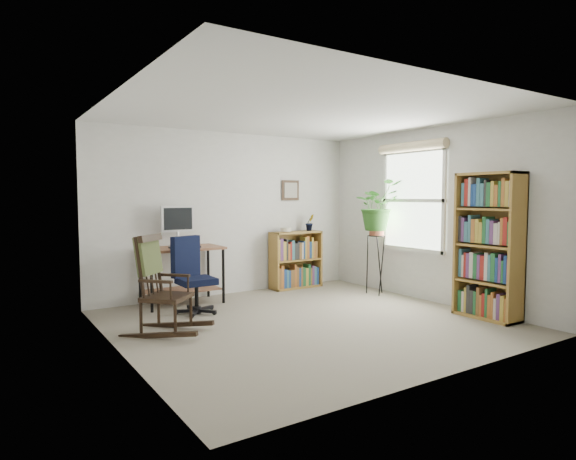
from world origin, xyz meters
TOP-DOWN VIEW (x-y plane):
  - floor at (0.00, 0.00)m, footprint 4.20×4.00m
  - ceiling at (0.00, 0.00)m, footprint 4.20×4.00m
  - wall_back at (0.00, 2.00)m, footprint 4.20×0.00m
  - wall_front at (0.00, -2.00)m, footprint 4.20×0.00m
  - wall_left at (-2.10, 0.00)m, footprint 0.00×4.00m
  - wall_right at (2.10, 0.00)m, footprint 0.00×4.00m
  - window at (2.06, 0.30)m, footprint 0.12×1.20m
  - desk at (-0.87, 1.70)m, footprint 1.07×0.59m
  - monitor at (-0.87, 1.84)m, footprint 0.46×0.16m
  - keyboard at (-0.87, 1.58)m, footprint 0.40×0.15m
  - office_chair at (-0.91, 1.09)m, footprint 0.68×0.68m
  - rocking_chair at (-1.51, 0.44)m, footprint 1.04×1.05m
  - low_bookshelf at (1.07, 1.82)m, footprint 0.85×0.28m
  - tall_bookshelf at (1.92, -1.02)m, footprint 0.33×0.76m
  - plant_stand at (1.80, 0.75)m, footprint 0.31×0.31m
  - spider_plant at (1.80, 0.75)m, footprint 1.69×1.88m
  - potted_plant_small at (1.35, 1.83)m, footprint 0.13×0.24m
  - framed_picture at (1.07, 1.97)m, footprint 0.32×0.04m

SIDE VIEW (x-z plane):
  - floor at x=0.00m, z-range 0.00..0.00m
  - desk at x=-0.87m, z-range 0.00..0.77m
  - low_bookshelf at x=1.07m, z-range 0.00..0.90m
  - office_chair at x=-0.91m, z-range 0.00..0.98m
  - plant_stand at x=1.80m, z-range 0.00..1.03m
  - rocking_chair at x=-1.51m, z-range 0.00..1.07m
  - keyboard at x=-0.87m, z-range 0.77..0.80m
  - tall_bookshelf at x=1.92m, z-range 0.00..1.74m
  - potted_plant_small at x=1.35m, z-range 0.90..1.01m
  - monitor at x=-0.87m, z-range 0.77..1.33m
  - wall_back at x=0.00m, z-range 0.00..2.40m
  - wall_front at x=0.00m, z-range 0.00..2.40m
  - wall_left at x=-2.10m, z-range 0.00..2.40m
  - wall_right at x=2.10m, z-range 0.00..2.40m
  - window at x=2.06m, z-range 0.65..2.15m
  - framed_picture at x=1.07m, z-range 1.40..1.72m
  - spider_plant at x=1.80m, z-range 0.95..2.42m
  - ceiling at x=0.00m, z-range 2.40..2.40m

